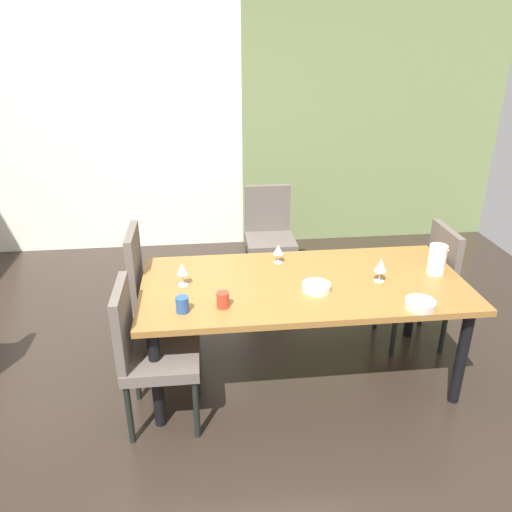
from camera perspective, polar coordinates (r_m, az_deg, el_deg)
The scene contains 16 objects.
ground_plane at distance 3.39m, azimuth -2.64°, elevation -16.33°, with size 6.26×5.54×0.02m, color #2E241D.
back_panel_interior at distance 5.50m, azimuth -20.39°, elevation 14.61°, with size 3.43×0.10×2.81m, color white.
garden_window_panel at distance 5.66m, azimuth 13.30°, elevation 15.67°, with size 2.83×0.10×2.81m, color #748551.
dining_table at distance 3.26m, azimuth 5.43°, elevation -4.06°, with size 2.08×0.97×0.73m.
chair_head_far at distance 4.60m, azimuth 1.52°, elevation 2.85°, with size 0.44×0.45×0.92m.
chair_left_near at distance 3.02m, azimuth -12.31°, elevation -10.25°, with size 0.45×0.44×0.92m.
chair_right_far at distance 3.90m, azimuth 18.69°, elevation -2.64°, with size 0.44×0.44×0.92m.
chair_left_far at distance 3.56m, azimuth -11.56°, elevation -3.94°, with size 0.45×0.44×1.00m.
wine_glass_left at distance 3.16m, azimuth -8.43°, elevation -1.55°, with size 0.07×0.07×0.15m.
wine_glass_rear at distance 3.27m, azimuth 14.07°, elevation -1.06°, with size 0.08×0.08×0.16m.
wine_glass_right at distance 3.44m, azimuth 2.56°, elevation 0.69°, with size 0.07×0.07×0.13m.
serving_bowl_front at distance 3.06m, azimuth 18.25°, elevation -5.24°, with size 0.18×0.18×0.05m, color beige.
serving_bowl_corner at distance 3.12m, azimuth 6.90°, elevation -3.55°, with size 0.18×0.18×0.05m, color #EFECC6.
cup_east at distance 2.89m, azimuth -8.42°, elevation -5.51°, with size 0.08×0.08×0.09m, color #284D8C.
cup_south at distance 2.91m, azimuth -3.81°, elevation -5.02°, with size 0.07×0.07×0.10m, color #BC3522.
pitcher_center at distance 3.49m, azimuth 19.99°, elevation -0.34°, with size 0.13×0.12×0.20m.
Camera 1 is at (-0.13, -2.57, 2.20)m, focal length 35.00 mm.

